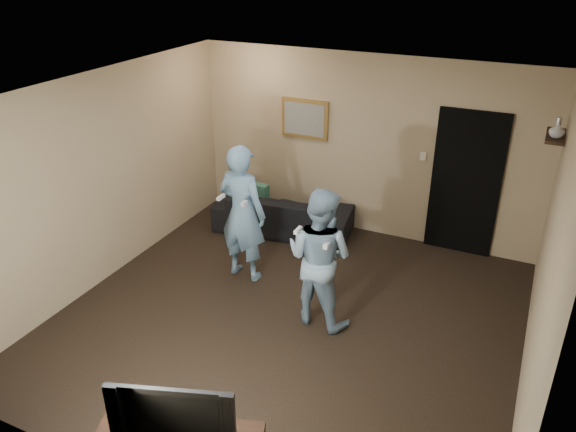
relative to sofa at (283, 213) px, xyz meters
The scene contains 18 objects.
ground 2.22m from the sofa, 62.81° to the right, with size 5.00×5.00×0.00m, color black.
ceiling 3.19m from the sofa, 62.81° to the right, with size 5.00×5.00×0.04m, color silver.
wall_back 1.52m from the sofa, 28.33° to the left, with size 5.00×0.04×2.60m, color tan.
wall_front 4.68m from the sofa, 77.29° to the right, with size 5.00×0.04×2.60m, color tan.
wall_left 2.66m from the sofa, 127.35° to the right, with size 0.04×5.00×2.60m, color tan.
wall_right 4.14m from the sofa, 29.18° to the right, with size 0.04×5.00×2.60m, color tan.
sofa is the anchor object (origin of this frame).
throw_pillow 0.49m from the sofa, behind, with size 0.41×0.13×0.41m, color #1B5243.
painting_frame 1.41m from the sofa, 78.44° to the left, with size 0.72×0.05×0.57m, color olive.
painting_canvas 1.40m from the sofa, 77.82° to the left, with size 0.62×0.01×0.47m, color slate.
doorway 2.61m from the sofa, 11.78° to the left, with size 0.90×0.06×2.00m, color black.
light_switch 2.17m from the sofa, 15.57° to the left, with size 0.08×0.02×0.12m, color silver.
wall_shelf 3.80m from the sofa, ahead, with size 0.20×0.60×0.03m, color black.
shelf_vase 3.85m from the sofa, ahead, with size 0.16×0.16×0.17m, color #BCBBC1.
shelf_figurine 3.85m from the sofa, ahead, with size 0.06×0.06×0.18m, color #BBBBBF.
television 4.44m from the sofa, 74.94° to the right, with size 0.96×0.13×0.55m, color black.
wii_player_left 1.46m from the sofa, 86.43° to the right, with size 0.68×0.53×1.77m.
wii_player_right 2.29m from the sofa, 54.15° to the right, with size 0.86×0.71×1.62m.
Camera 1 is at (2.24, -4.79, 3.90)m, focal length 35.00 mm.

